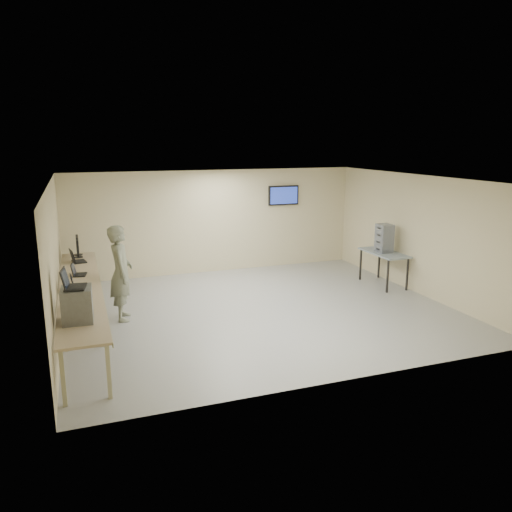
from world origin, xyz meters
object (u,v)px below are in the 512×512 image
object	(u,v)px
workbench	(81,290)
side_table	(384,255)
equipment_box	(77,305)
soldier	(121,273)

from	to	relation	value
workbench	side_table	xyz separation A→B (m)	(7.19, 0.73, -0.05)
equipment_box	side_table	size ratio (longest dim) A/B	0.37
equipment_box	soldier	size ratio (longest dim) A/B	0.27
workbench	side_table	bearing A→B (deg)	5.82
soldier	equipment_box	bearing A→B (deg)	165.39
workbench	side_table	distance (m)	7.22
workbench	side_table	world-z (taller)	workbench
side_table	soldier	bearing A→B (deg)	-177.27
workbench	soldier	bearing A→B (deg)	28.75
equipment_box	soldier	world-z (taller)	soldier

